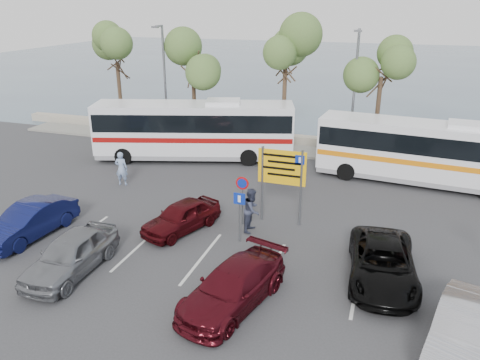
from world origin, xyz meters
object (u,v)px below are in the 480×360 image
(suv_black, at_px, (383,263))
(car_silver_b, at_px, (463,330))
(street_lamp_right, at_px, (354,89))
(car_blue, at_px, (30,221))
(pedestrian_far, at_px, (252,210))
(car_red, at_px, (181,216))
(coach_bus_left, at_px, (194,132))
(street_lamp_left, at_px, (164,78))
(direction_sign, at_px, (282,173))
(pedestrian_near, at_px, (121,168))
(coach_bus_right, at_px, (427,155))
(car_maroon, at_px, (233,287))
(car_silver_a, at_px, (71,254))

(suv_black, xyz_separation_m, car_silver_b, (2.40, -3.16, 0.02))
(street_lamp_right, height_order, suv_black, street_lamp_right)
(car_blue, relative_size, pedestrian_far, 2.23)
(car_red, bearing_deg, coach_bus_left, 131.48)
(street_lamp_left, height_order, suv_black, street_lamp_left)
(direction_sign, distance_m, pedestrian_near, 9.82)
(car_red, distance_m, suv_black, 8.81)
(street_lamp_left, xyz_separation_m, coach_bus_right, (17.50, -3.02, -2.88))
(coach_bus_left, distance_m, car_blue, 12.44)
(direction_sign, relative_size, coach_bus_left, 0.28)
(pedestrian_far, bearing_deg, direction_sign, -35.96)
(direction_sign, bearing_deg, car_maroon, -90.04)
(direction_sign, xyz_separation_m, car_silver_a, (-6.47, -6.70, -1.67))
(coach_bus_left, distance_m, coach_bus_right, 14.00)
(coach_bus_left, distance_m, car_red, 10.20)
(street_lamp_left, distance_m, car_red, 14.89)
(car_blue, bearing_deg, direction_sign, 31.10)
(suv_black, bearing_deg, coach_bus_right, 75.21)
(coach_bus_right, relative_size, car_blue, 2.68)
(car_red, distance_m, car_silver_b, 11.98)
(street_lamp_left, height_order, coach_bus_right, street_lamp_left)
(direction_sign, distance_m, car_red, 4.90)
(direction_sign, bearing_deg, coach_bus_left, 135.78)
(direction_sign, relative_size, pedestrian_far, 1.79)
(coach_bus_right, xyz_separation_m, car_silver_a, (-12.96, -14.00, -0.95))
(coach_bus_left, relative_size, coach_bus_right, 1.06)
(car_red, bearing_deg, car_maroon, -26.96)
(street_lamp_left, xyz_separation_m, coach_bus_left, (3.50, -3.02, -2.79))
(street_lamp_left, bearing_deg, car_silver_b, -43.23)
(pedestrian_near, distance_m, pedestrian_far, 9.06)
(car_maroon, distance_m, suv_black, 5.67)
(suv_black, bearing_deg, car_maroon, -151.56)
(direction_sign, xyz_separation_m, pedestrian_near, (-9.54, 1.80, -1.47))
(car_maroon, relative_size, car_red, 1.22)
(street_lamp_left, bearing_deg, coach_bus_left, -40.78)
(pedestrian_near, bearing_deg, street_lamp_right, -153.94)
(street_lamp_right, relative_size, coach_bus_right, 0.67)
(car_blue, distance_m, pedestrian_far, 9.69)
(suv_black, xyz_separation_m, pedestrian_near, (-14.24, 5.34, 0.25))
(car_silver_b, bearing_deg, direction_sign, 151.41)
(coach_bus_left, xyz_separation_m, car_red, (3.50, -9.52, -1.13))
(suv_black, relative_size, pedestrian_far, 2.53)
(coach_bus_left, relative_size, pedestrian_near, 6.62)
(coach_bus_right, height_order, pedestrian_far, coach_bus_right)
(suv_black, bearing_deg, street_lamp_right, 95.65)
(street_lamp_left, xyz_separation_m, street_lamp_right, (13.00, 0.00, 0.00))
(car_red, xyz_separation_m, suv_black, (8.71, -1.33, 0.03))
(direction_sign, height_order, coach_bus_left, coach_bus_left)
(street_lamp_right, height_order, car_red, street_lamp_right)
(coach_bus_left, bearing_deg, coach_bus_right, -0.00)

